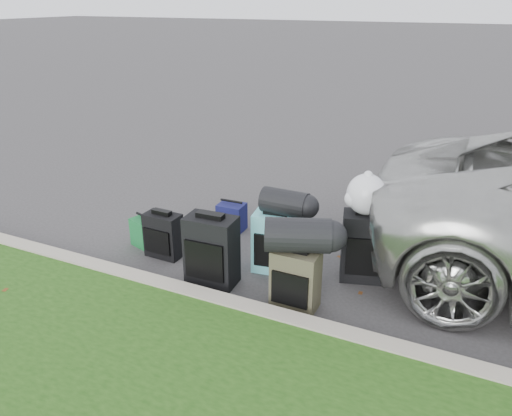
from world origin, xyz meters
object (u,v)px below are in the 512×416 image
at_px(suitcase_teal, 275,242).
at_px(tote_navy, 232,217).
at_px(tote_green, 145,232).
at_px(suitcase_olive, 296,279).
at_px(suitcase_large_black_left, 212,251).
at_px(suitcase_large_black_right, 366,247).
at_px(suitcase_small_black, 164,235).

bearing_deg(suitcase_teal, tote_navy, 133.71).
relative_size(suitcase_teal, tote_navy, 1.90).
relative_size(tote_green, tote_navy, 0.97).
xyz_separation_m(suitcase_olive, tote_navy, (-1.34, 1.25, -0.12)).
relative_size(suitcase_large_black_left, suitcase_large_black_right, 1.00).
bearing_deg(suitcase_large_black_left, suitcase_small_black, 158.29).
relative_size(suitcase_small_black, tote_green, 1.52).
relative_size(suitcase_small_black, suitcase_large_black_right, 0.70).
xyz_separation_m(suitcase_small_black, suitcase_large_black_right, (2.16, 0.48, 0.11)).
height_order(suitcase_olive, suitcase_teal, suitcase_teal).
distance_m(suitcase_small_black, tote_navy, 1.01).
height_order(suitcase_olive, tote_navy, suitcase_olive).
bearing_deg(suitcase_olive, suitcase_teal, 128.70).
bearing_deg(suitcase_large_black_left, suitcase_large_black_right, 25.27).
bearing_deg(tote_green, suitcase_olive, 5.14).
distance_m(suitcase_small_black, tote_green, 0.38).
height_order(tote_green, tote_navy, tote_navy).
distance_m(suitcase_olive, tote_navy, 1.83).
height_order(suitcase_teal, tote_green, suitcase_teal).
distance_m(suitcase_teal, tote_navy, 1.14).
xyz_separation_m(suitcase_large_black_right, tote_green, (-2.51, -0.36, -0.20)).
distance_m(suitcase_olive, suitcase_teal, 0.71).
height_order(suitcase_large_black_left, suitcase_large_black_right, suitcase_large_black_right).
xyz_separation_m(suitcase_large_black_left, tote_green, (-1.13, 0.38, -0.20)).
bearing_deg(suitcase_small_black, suitcase_olive, -9.28).
bearing_deg(suitcase_large_black_right, suitcase_olive, -136.33).
bearing_deg(suitcase_large_black_left, suitcase_teal, 43.27).
bearing_deg(suitcase_olive, suitcase_large_black_left, 176.92).
relative_size(suitcase_small_black, suitcase_teal, 0.78).
bearing_deg(suitcase_large_black_left, suitcase_olive, -6.18).
distance_m(suitcase_small_black, suitcase_large_black_left, 0.83).
height_order(suitcase_large_black_left, suitcase_teal, suitcase_large_black_left).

